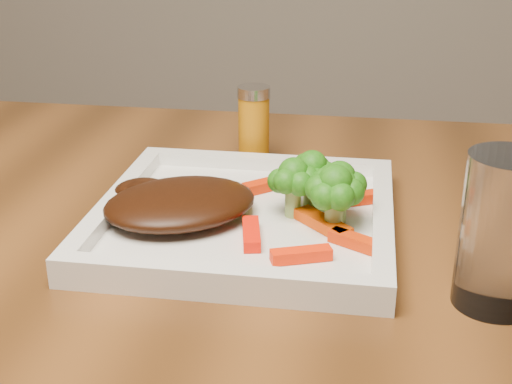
# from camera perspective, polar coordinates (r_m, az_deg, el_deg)

# --- Properties ---
(plate) EXTENTS (0.27, 0.27, 0.01)m
(plate) POSITION_cam_1_polar(r_m,az_deg,el_deg) (0.67, -0.85, -2.40)
(plate) COLOR white
(plate) RESTS_ON dining_table
(steak) EXTENTS (0.18, 0.17, 0.03)m
(steak) POSITION_cam_1_polar(r_m,az_deg,el_deg) (0.66, -6.09, -0.90)
(steak) COLOR black
(steak) RESTS_ON plate
(broccoli_0) EXTENTS (0.07, 0.07, 0.07)m
(broccoli_0) POSITION_cam_1_polar(r_m,az_deg,el_deg) (0.67, 4.49, 1.52)
(broccoli_0) COLOR #317814
(broccoli_0) RESTS_ON plate
(broccoli_1) EXTENTS (0.06, 0.06, 0.06)m
(broccoli_1) POSITION_cam_1_polar(r_m,az_deg,el_deg) (0.64, 6.66, 0.24)
(broccoli_1) COLOR #2B6110
(broccoli_1) RESTS_ON plate
(broccoli_2) EXTENTS (0.08, 0.08, 0.06)m
(broccoli_2) POSITION_cam_1_polar(r_m,az_deg,el_deg) (0.63, 6.28, -0.60)
(broccoli_2) COLOR #137313
(broccoli_2) RESTS_ON plate
(broccoli_3) EXTENTS (0.07, 0.07, 0.06)m
(broccoli_3) POSITION_cam_1_polar(r_m,az_deg,el_deg) (0.65, 3.00, 0.58)
(broccoli_3) COLOR #346510
(broccoli_3) RESTS_ON plate
(carrot_0) EXTENTS (0.05, 0.03, 0.01)m
(carrot_0) POSITION_cam_1_polar(r_m,az_deg,el_deg) (0.58, 3.63, -5.03)
(carrot_0) COLOR #FF2604
(carrot_0) RESTS_ON plate
(carrot_1) EXTENTS (0.05, 0.04, 0.01)m
(carrot_1) POSITION_cam_1_polar(r_m,az_deg,el_deg) (0.61, 8.10, -3.97)
(carrot_1) COLOR red
(carrot_1) RESTS_ON plate
(carrot_2) EXTENTS (0.02, 0.06, 0.01)m
(carrot_2) POSITION_cam_1_polar(r_m,az_deg,el_deg) (0.62, -0.38, -3.36)
(carrot_2) COLOR #F91504
(carrot_2) RESTS_ON plate
(carrot_3) EXTENTS (0.05, 0.04, 0.01)m
(carrot_3) POSITION_cam_1_polar(r_m,az_deg,el_deg) (0.70, 8.29, -0.48)
(carrot_3) COLOR red
(carrot_3) RESTS_ON plate
(carrot_4) EXTENTS (0.05, 0.05, 0.01)m
(carrot_4) POSITION_cam_1_polar(r_m,az_deg,el_deg) (0.72, 0.99, 0.62)
(carrot_4) COLOR red
(carrot_4) RESTS_ON plate
(carrot_5) EXTENTS (0.06, 0.06, 0.01)m
(carrot_5) POSITION_cam_1_polar(r_m,az_deg,el_deg) (0.64, 5.37, -2.50)
(carrot_5) COLOR #E44203
(carrot_5) RESTS_ON plate
(spice_shaker) EXTENTS (0.04, 0.04, 0.09)m
(spice_shaker) POSITION_cam_1_polar(r_m,az_deg,el_deg) (0.81, -0.18, 5.28)
(spice_shaker) COLOR #B16709
(spice_shaker) RESTS_ON dining_table
(drinking_glass) EXTENTS (0.07, 0.07, 0.12)m
(drinking_glass) POSITION_cam_1_polar(r_m,az_deg,el_deg) (0.55, 19.11, -3.07)
(drinking_glass) COLOR white
(drinking_glass) RESTS_ON dining_table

